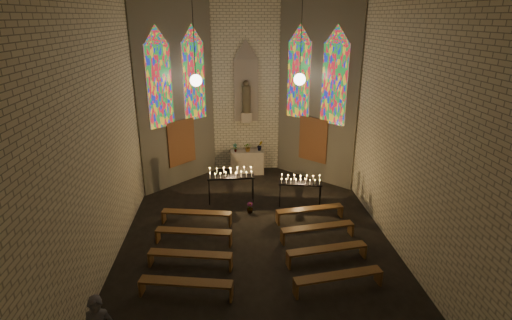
{
  "coord_description": "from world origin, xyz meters",
  "views": [
    {
      "loc": [
        -0.73,
        -10.59,
        6.4
      ],
      "look_at": [
        0.06,
        0.77,
        2.28
      ],
      "focal_mm": 28.0,
      "sensor_mm": 36.0,
      "label": 1
    }
  ],
  "objects_px": {
    "altar": "(247,162)",
    "aisle_flower_pot": "(250,208)",
    "votive_stand_left": "(231,175)",
    "votive_stand_right": "(300,181)"
  },
  "relations": [
    {
      "from": "altar",
      "to": "aisle_flower_pot",
      "type": "distance_m",
      "value": 3.73
    },
    {
      "from": "altar",
      "to": "votive_stand_left",
      "type": "height_order",
      "value": "votive_stand_left"
    },
    {
      "from": "aisle_flower_pot",
      "to": "votive_stand_right",
      "type": "height_order",
      "value": "votive_stand_right"
    },
    {
      "from": "altar",
      "to": "votive_stand_right",
      "type": "bearing_deg",
      "value": -62.62
    },
    {
      "from": "votive_stand_left",
      "to": "aisle_flower_pot",
      "type": "bearing_deg",
      "value": -58.0
    },
    {
      "from": "altar",
      "to": "aisle_flower_pot",
      "type": "xyz_separation_m",
      "value": [
        -0.09,
        -3.72,
        -0.31
      ]
    },
    {
      "from": "aisle_flower_pot",
      "to": "votive_stand_right",
      "type": "bearing_deg",
      "value": 12.89
    },
    {
      "from": "votive_stand_right",
      "to": "votive_stand_left",
      "type": "bearing_deg",
      "value": 177.12
    },
    {
      "from": "aisle_flower_pot",
      "to": "votive_stand_left",
      "type": "bearing_deg",
      "value": 124.38
    },
    {
      "from": "aisle_flower_pot",
      "to": "votive_stand_left",
      "type": "distance_m",
      "value": 1.41
    }
  ]
}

